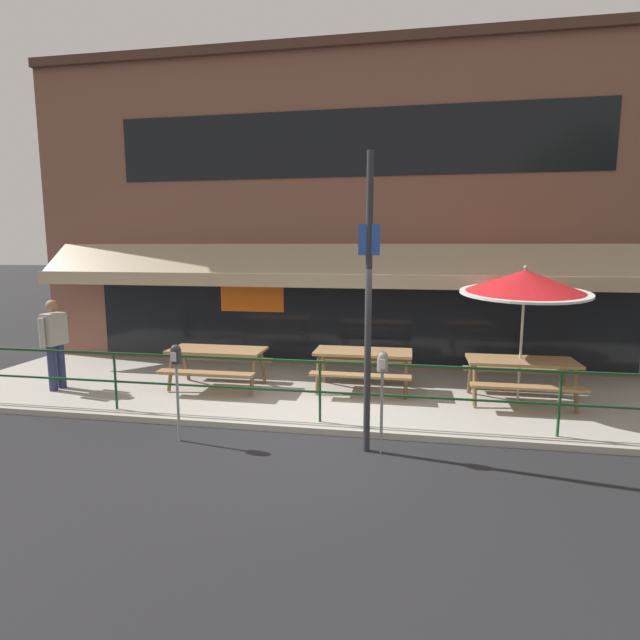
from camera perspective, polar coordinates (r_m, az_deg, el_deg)
name	(u,v)px	position (r m, az deg, el deg)	size (l,w,h in m)	color
ground_plane	(316,435)	(7.65, -0.41, -13.00)	(120.00, 120.00, 0.00)	#232326
patio_deck	(336,393)	(9.50, 1.83, -8.37)	(15.00, 4.00, 0.10)	#ADA89E
restaurant_building	(351,213)	(11.32, 3.59, 12.14)	(15.00, 1.60, 7.11)	brown
patio_railing	(320,378)	(7.68, 0.00, -6.63)	(13.84, 0.04, 0.97)	#194723
picnic_table_left	(217,357)	(9.71, -11.67, -4.16)	(1.80, 1.42, 0.76)	#997047
picnic_table_centre	(363,359)	(9.38, 4.94, -4.46)	(1.80, 1.42, 0.76)	#997047
picnic_table_right	(521,369)	(9.30, 22.00, -5.18)	(1.80, 1.42, 0.76)	#997047
patio_umbrella_right	(525,283)	(9.19, 22.36, 3.96)	(2.14, 2.14, 2.38)	#B7B2A8
pedestrian_walking	(55,340)	(10.61, -28.07, -2.00)	(0.30, 0.61, 1.71)	navy
parking_meter_near	(176,363)	(7.38, -16.12, -4.79)	(0.15, 0.16, 1.42)	gray
parking_meter_far	(382,371)	(6.72, 7.14, -5.81)	(0.15, 0.16, 1.42)	gray
street_sign_pole	(368,303)	(6.61, 5.55, 1.97)	(0.28, 0.09, 4.00)	#2D2D33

